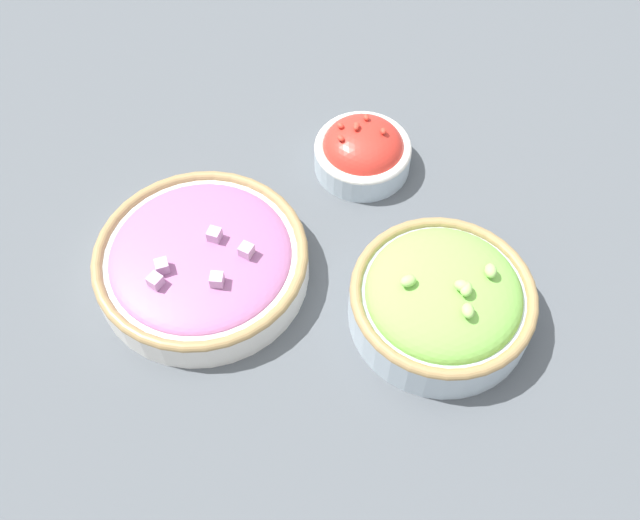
% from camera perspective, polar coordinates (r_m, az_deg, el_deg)
% --- Properties ---
extents(ground_plane, '(3.00, 3.00, 0.00)m').
position_cam_1_polar(ground_plane, '(0.78, -0.00, -1.22)').
color(ground_plane, '#4C5156').
extents(bowl_red_onion, '(0.23, 0.23, 0.06)m').
position_cam_1_polar(bowl_red_onion, '(0.77, -9.45, -0.02)').
color(bowl_red_onion, silver).
rests_on(bowl_red_onion, ground_plane).
extents(bowl_lettuce, '(0.19, 0.19, 0.09)m').
position_cam_1_polar(bowl_lettuce, '(0.74, 9.74, -3.09)').
color(bowl_lettuce, '#B2C1CC').
rests_on(bowl_lettuce, ground_plane).
extents(bowl_cherry_tomatoes, '(0.12, 0.12, 0.07)m').
position_cam_1_polar(bowl_cherry_tomatoes, '(0.86, 3.44, 8.68)').
color(bowl_cherry_tomatoes, '#B2C1CC').
rests_on(bowl_cherry_tomatoes, ground_plane).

